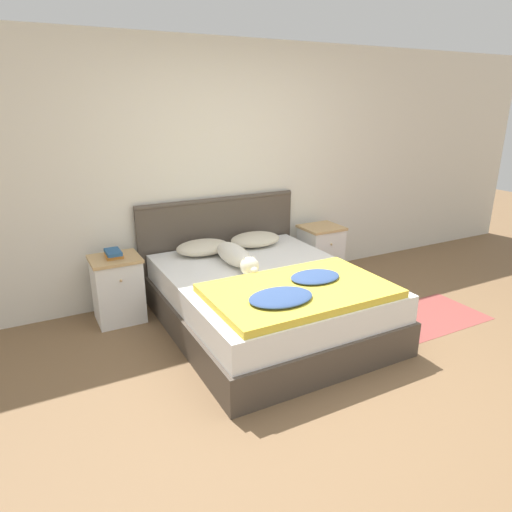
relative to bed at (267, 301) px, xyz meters
name	(u,v)px	position (x,y,z in m)	size (l,w,h in m)	color
ground_plane	(344,381)	(0.09, -1.02, -0.26)	(16.00, 16.00, 0.00)	brown
wall_back	(222,171)	(0.09, 1.11, 1.02)	(9.00, 0.06, 2.55)	silver
bed	(267,301)	(0.00, 0.00, 0.00)	(1.67, 2.04, 0.52)	#4C4238
headboard	(219,242)	(0.00, 1.04, 0.27)	(1.75, 0.06, 1.02)	#4C4238
nightstand_left	(118,289)	(-1.15, 0.78, 0.05)	(0.44, 0.41, 0.62)	white
nightstand_right	(320,252)	(1.15, 0.78, 0.05)	(0.44, 0.41, 0.62)	white
pillow_left	(203,247)	(-0.29, 0.77, 0.33)	(0.54, 0.39, 0.13)	beige
pillow_right	(255,239)	(0.29, 0.77, 0.33)	(0.54, 0.39, 0.13)	beige
quilt	(298,290)	(-0.01, -0.52, 0.30)	(1.42, 0.90, 0.11)	yellow
dog	(236,256)	(-0.15, 0.31, 0.36)	(0.22, 0.81, 0.19)	silver
book_stack	(114,254)	(-1.15, 0.79, 0.39)	(0.16, 0.22, 0.06)	orange
rug	(428,316)	(1.47, -0.54, -0.26)	(1.06, 0.68, 0.00)	#93423D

